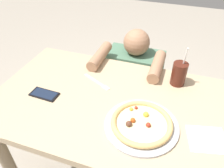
# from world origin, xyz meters

# --- Properties ---
(dining_table) EXTENTS (1.28, 0.76, 0.75)m
(dining_table) POSITION_xyz_m (0.00, 0.00, 0.63)
(dining_table) COLOR tan
(dining_table) RESTS_ON ground
(pizza_near) EXTENTS (0.34, 0.34, 0.04)m
(pizza_near) POSITION_xyz_m (0.17, -0.12, 0.77)
(pizza_near) COLOR #B7B7BC
(pizza_near) RESTS_ON dining_table
(drink_cup_colored) EXTENTS (0.08, 0.08, 0.23)m
(drink_cup_colored) POSITION_xyz_m (0.29, 0.26, 0.82)
(drink_cup_colored) COLOR #4C1E14
(drink_cup_colored) RESTS_ON dining_table
(paper_napkin) EXTENTS (0.19, 0.18, 0.00)m
(paper_napkin) POSITION_xyz_m (0.45, -0.10, 0.75)
(paper_napkin) COLOR white
(paper_napkin) RESTS_ON dining_table
(fork) EXTENTS (0.19, 0.11, 0.00)m
(fork) POSITION_xyz_m (-0.14, 0.12, 0.75)
(fork) COLOR silver
(fork) RESTS_ON dining_table
(cell_phone) EXTENTS (0.15, 0.08, 0.01)m
(cell_phone) POSITION_xyz_m (-0.37, -0.07, 0.75)
(cell_phone) COLOR black
(cell_phone) RESTS_ON dining_table
(diner_seated) EXTENTS (0.44, 0.53, 0.89)m
(diner_seated) POSITION_xyz_m (-0.03, 0.57, 0.39)
(diner_seated) COLOR #333847
(diner_seated) RESTS_ON ground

